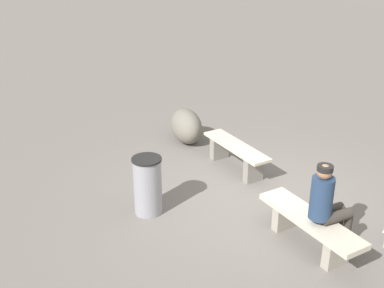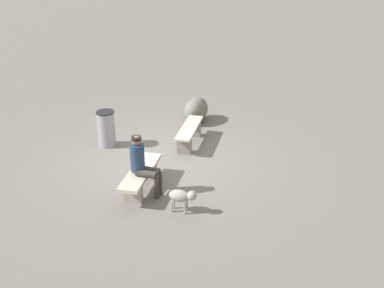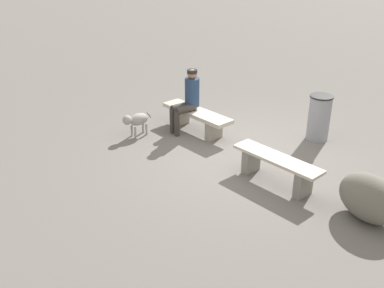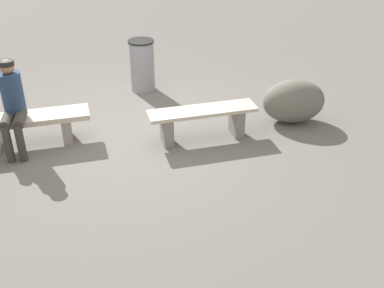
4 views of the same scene
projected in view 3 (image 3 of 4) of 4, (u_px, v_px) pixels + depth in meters
name	position (u px, v px, depth m)	size (l,w,h in m)	color
ground	(244.00, 156.00, 8.32)	(210.00, 210.00, 0.06)	slate
bench_left	(276.00, 166.00, 7.23)	(1.63, 0.72, 0.48)	gray
bench_right	(197.00, 117.00, 9.14)	(1.75, 0.79, 0.45)	gray
seated_person	(188.00, 97.00, 9.01)	(0.36, 0.65, 1.30)	navy
dog	(136.00, 120.00, 8.92)	(0.30, 0.66, 0.50)	gray
trash_bin	(319.00, 118.00, 8.74)	(0.45, 0.45, 0.92)	gray
boulder	(370.00, 198.00, 6.29)	(0.59, 0.97, 0.69)	#6B665B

